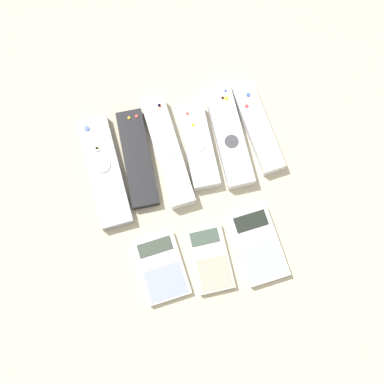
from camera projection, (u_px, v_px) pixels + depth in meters
name	position (u px, v px, depth m)	size (l,w,h in m)	color
ground_plane	(198.00, 215.00, 0.98)	(3.00, 3.00, 0.00)	#B2A88E
remote_0	(105.00, 171.00, 0.99)	(0.06, 0.21, 0.02)	gray
remote_1	(137.00, 158.00, 0.99)	(0.06, 0.19, 0.02)	black
remote_2	(168.00, 152.00, 0.99)	(0.05, 0.21, 0.03)	silver
remote_3	(198.00, 147.00, 1.00)	(0.06, 0.16, 0.03)	silver
remote_4	(229.00, 136.00, 1.00)	(0.06, 0.20, 0.03)	silver
remote_5	(258.00, 127.00, 1.01)	(0.05, 0.18, 0.03)	white
calculator_0	(162.00, 268.00, 0.94)	(0.08, 0.12, 0.01)	silver
calculator_1	(211.00, 259.00, 0.95)	(0.07, 0.12, 0.01)	beige
calculator_2	(258.00, 246.00, 0.95)	(0.08, 0.13, 0.02)	silver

